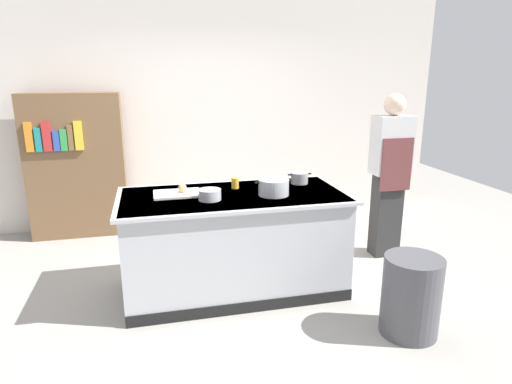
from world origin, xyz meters
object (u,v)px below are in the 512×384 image
stock_pot (274,187)px  sauce_pan (299,178)px  juice_cup (235,183)px  mixing_bowl (210,195)px  bookshelf (76,166)px  trash_bin (411,296)px  onion (182,188)px  person_chef (390,172)px

stock_pot → sauce_pan: bearing=43.7°
stock_pot → juice_cup: (-0.28, 0.30, -0.02)m
mixing_bowl → bookshelf: bearing=124.5°
juice_cup → bookshelf: 2.27m
trash_bin → bookshelf: 3.93m
mixing_bowl → trash_bin: mixing_bowl is taller
onion → juice_cup: bearing=11.0°
sauce_pan → juice_cup: (-0.63, -0.04, -0.00)m
sauce_pan → bookshelf: size_ratio=0.13×
onion → bookshelf: bookshelf is taller
juice_cup → bookshelf: size_ratio=0.06×
onion → sauce_pan: size_ratio=0.32×
mixing_bowl → trash_bin: bearing=-32.7°
bookshelf → sauce_pan: bearing=-35.2°
trash_bin → bookshelf: bookshelf is taller
onion → person_chef: 2.18m
trash_bin → juice_cup: bearing=132.6°
sauce_pan → person_chef: size_ratio=0.13×
onion → trash_bin: bearing=-34.9°
person_chef → onion: bearing=114.7°
stock_pot → bookshelf: 2.68m
sauce_pan → juice_cup: sauce_pan is taller
onion → bookshelf: size_ratio=0.04×
juice_cup → trash_bin: 1.75m
bookshelf → person_chef: bearing=-23.2°
onion → stock_pot: size_ratio=0.22×
person_chef → trash_bin: bearing=174.6°
sauce_pan → juice_cup: size_ratio=2.28×
person_chef → bookshelf: person_chef is taller
juice_cup → sauce_pan: bearing=3.4°
onion → stock_pot: (0.76, -0.20, 0.01)m
mixing_bowl → juice_cup: bearing=49.1°
trash_bin → person_chef: (0.57, 1.40, 0.61)m
onion → person_chef: size_ratio=0.04×
juice_cup → trash_bin: juice_cup is taller
stock_pot → mixing_bowl: size_ratio=1.75×
trash_bin → onion: bearing=145.1°
juice_cup → trash_bin: (1.10, -1.20, -0.64)m
stock_pot → sauce_pan: (0.35, 0.33, -0.02)m
onion → mixing_bowl: (0.21, -0.22, -0.01)m
onion → trash_bin: 2.04m
bookshelf → mixing_bowl: bearing=-55.5°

